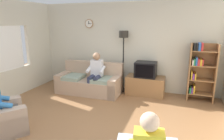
% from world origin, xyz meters
% --- Properties ---
extents(ground_plane, '(12.00, 12.00, 0.00)m').
position_xyz_m(ground_plane, '(0.00, 0.00, 0.00)').
color(ground_plane, '#8C603D').
extents(back_wall_assembly, '(6.20, 0.17, 2.70)m').
position_xyz_m(back_wall_assembly, '(-0.00, 2.66, 1.35)').
color(back_wall_assembly, beige).
rests_on(back_wall_assembly, ground_plane).
extents(couch, '(1.92, 0.92, 0.90)m').
position_xyz_m(couch, '(-0.92, 1.88, 0.31)').
color(couch, tan).
rests_on(couch, ground_plane).
extents(tv_stand, '(1.10, 0.56, 0.54)m').
position_xyz_m(tv_stand, '(0.71, 2.25, 0.27)').
color(tv_stand, olive).
rests_on(tv_stand, ground_plane).
extents(tv, '(0.60, 0.49, 0.44)m').
position_xyz_m(tv, '(0.71, 2.23, 0.76)').
color(tv, black).
rests_on(tv, tv_stand).
extents(bookshelf, '(0.68, 0.36, 1.57)m').
position_xyz_m(bookshelf, '(2.15, 2.32, 0.84)').
color(bookshelf, olive).
rests_on(bookshelf, ground_plane).
extents(floor_lamp, '(0.28, 0.28, 1.85)m').
position_xyz_m(floor_lamp, '(-0.00, 2.35, 1.45)').
color(floor_lamp, black).
rests_on(floor_lamp, ground_plane).
extents(person_on_couch, '(0.52, 0.54, 1.24)m').
position_xyz_m(person_on_couch, '(-0.67, 1.77, 0.70)').
color(person_on_couch, silver).
rests_on(person_on_couch, ground_plane).
extents(person_in_left_armchair, '(0.62, 0.64, 1.12)m').
position_xyz_m(person_in_left_armchair, '(-1.50, -0.71, 0.60)').
color(person_in_left_armchair, '#3372B2').
rests_on(person_in_left_armchair, ground_plane).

